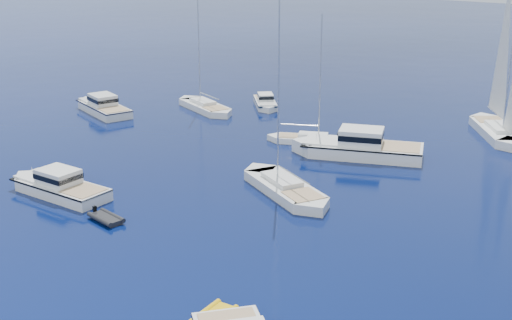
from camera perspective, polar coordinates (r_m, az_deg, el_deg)
The scene contains 11 objects.
ground at distance 42.73m, azimuth -18.77°, elevation -10.95°, with size 400.00×400.00×0.00m, color navy.
motor_cruiser_centre at distance 58.38m, azimuth -16.06°, elevation -2.73°, with size 3.23×10.54×2.77m, color silver, non-canonical shape.
motor_cruiser_far_l at distance 84.04m, azimuth -12.58°, elevation 3.86°, with size 3.33×10.90×2.86m, color silver, non-canonical shape.
motor_cruiser_distant at distance 66.35m, azimuth 8.41°, elevation 0.31°, with size 4.10×13.40×3.52m, color white, non-canonical shape.
motor_cruiser_horizon at distance 84.95m, azimuth 0.80°, elevation 4.45°, with size 2.38×7.79×2.05m, color white, non-canonical shape.
sailboat_mid_r at distance 56.44m, azimuth 2.38°, elevation -2.73°, with size 3.24×12.45×18.30m, color silver, non-canonical shape.
sailboat_centre at distance 70.20m, azimuth 4.44°, elevation 1.45°, with size 2.38×9.15×13.45m, color white, non-canonical shape.
sailboat_sails_r at distance 76.77m, azimuth 19.39°, elevation 1.92°, with size 3.54×13.60×19.99m, color white, non-canonical shape.
sailboat_far_l at distance 83.58m, azimuth -4.26°, elevation 4.18°, with size 2.97×11.42×16.79m, color white, non-canonical shape.
tender_grey_near at distance 52.14m, azimuth -12.30°, elevation -4.96°, with size 1.75×3.10×0.95m, color black, non-canonical shape.
tender_grey_far at distance 70.71m, azimuth 6.03°, elevation 1.53°, with size 2.13×3.94×0.95m, color black, non-canonical shape.
Camera 1 is at (32.12, -19.79, 20.07)m, focal length 48.26 mm.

